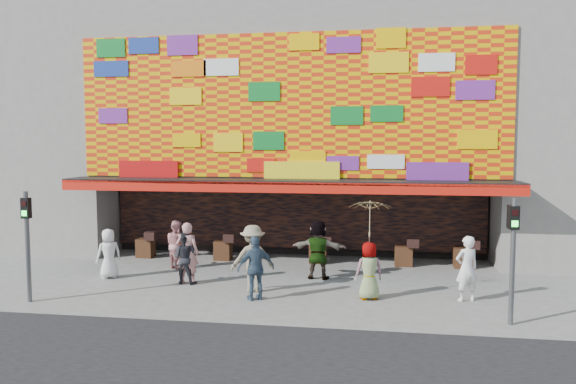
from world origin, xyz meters
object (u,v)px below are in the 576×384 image
Objects in this scene: ped_e at (256,268)px; parasol at (370,219)px; ped_g at (369,271)px; ped_i at (177,244)px; signal_right at (513,247)px; ped_b at (187,253)px; ped_f at (318,250)px; ped_h at (467,268)px; ped_a at (109,253)px; ped_d at (253,258)px; signal_left at (27,234)px; ped_c at (185,258)px.

parasol is at bearing 161.25° from ped_e.
ped_g is 7.13m from ped_i.
signal_right reaches higher than parasol.
ped_f is (3.88, 1.21, -0.01)m from ped_b.
parasol is at bearing -16.75° from ped_h.
ped_h reaches higher than ped_g.
ped_b is 2.20m from ped_i.
ped_i is (1.64, 1.66, 0.04)m from ped_a.
ped_g is at bearing 158.37° from ped_d.
ped_h is (5.93, -0.04, -0.07)m from ped_d.
ped_d is 5.93m from ped_h.
ped_h is (5.66, 0.80, 0.01)m from ped_e.
ped_f is (1.43, 2.66, 0.05)m from ped_e.
signal_left is at bearing 2.18° from ped_d.
signal_right is 1.50× the size of parasol.
signal_right is 6.56m from ped_e.
ped_b is at bearing -29.50° from ped_g.
parasol is at bearing 10.40° from signal_left.
ped_h is (11.67, 1.92, -0.97)m from signal_left.
ped_h is 0.90× the size of parasol.
ped_i is (-0.97, 1.94, 0.04)m from ped_c.
parasol is (1.61, -2.11, 1.29)m from ped_f.
ped_a is 1.00× the size of ped_c.
ped_e is (-6.39, 1.12, -0.97)m from signal_right.
ped_e reaches higher than ped_i.
ped_i is at bearing -57.94° from ped_c.
ped_a is at bearing 85.57° from ped_i.
ped_a is 0.99× the size of ped_g.
ped_f is at bearing -147.16° from ped_e.
ped_d is at bearing 170.18° from ped_c.
ped_h is (8.19, -0.65, 0.10)m from ped_c.
signal_right reaches higher than ped_d.
ped_a is 5.42m from ped_e.
signal_right is at bearing 147.04° from ped_d.
ped_h is 9.52m from ped_i.
ped_a is 0.84× the size of ped_b.
ped_d is at bearing 163.65° from signal_right.
signal_left is at bearing 30.04° from ped_a.
signal_left is 6.13m from ped_d.
ped_c is (-8.91, 2.56, -1.07)m from signal_right.
ped_e is 3.37m from parasol.
ped_i is at bearing 155.53° from signal_right.
ped_g is at bearing 128.96° from ped_a.
ped_g reaches higher than ped_a.
ped_e is 0.89× the size of parasol.
ped_e is 0.95× the size of ped_f.
ped_d is (5.74, 1.95, -0.89)m from signal_left.
ped_d reaches higher than ped_c.
ped_d is (4.87, -0.89, 0.18)m from ped_a.
ped_g is (3.32, -0.29, -0.17)m from ped_d.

